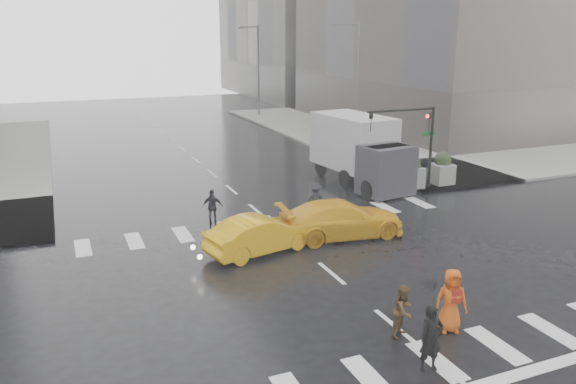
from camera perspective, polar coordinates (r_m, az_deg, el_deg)
name	(u,v)px	position (r m, az deg, el deg)	size (l,w,h in m)	color
ground	(331,273)	(20.18, 4.44, -8.22)	(120.00, 120.00, 0.00)	black
sidewalk_ne	(456,144)	(44.69, 16.66, 4.68)	(35.00, 35.00, 0.15)	gray
road_markings	(331,273)	(20.18, 4.44, -8.21)	(18.00, 48.00, 0.01)	silver
traffic_signal_pole	(416,132)	(30.42, 12.91, 5.99)	(4.45, 0.42, 4.50)	black
street_lamp_near	(355,82)	(39.58, 6.82, 11.00)	(2.15, 0.22, 9.00)	#59595B
street_lamp_far	(257,67)	(57.79, -3.16, 12.58)	(2.15, 0.22, 9.00)	#59595B
planter_west	(380,176)	(29.93, 9.30, 1.65)	(1.10, 1.10, 1.80)	gray
planter_mid	(412,172)	(31.01, 12.45, 1.98)	(1.10, 1.10, 1.80)	gray
planter_east	(442,169)	(32.18, 15.37, 2.28)	(1.10, 1.10, 1.80)	gray
pedestrian_black	(433,313)	(14.54, 14.53, -11.83)	(1.02, 1.03, 2.43)	black
pedestrian_brown	(404,311)	(16.28, 11.68, -11.74)	(0.74, 0.58, 1.53)	#4D351B
pedestrian_orange	(451,300)	(16.77, 16.24, -10.53)	(1.07, 0.89, 1.87)	#C94E0E
pedestrian_far_a	(213,207)	(25.16, -7.66, -1.49)	(0.91, 0.56, 1.56)	black
pedestrian_far_b	(315,200)	(25.76, 2.78, -0.83)	(1.08, 0.59, 1.66)	black
taxi_mid	(261,234)	(21.74, -2.74, -4.32)	(1.54, 4.41, 1.45)	#F8B10D
taxi_rear	(341,219)	(23.45, 5.44, -2.74)	(2.16, 4.70, 1.54)	#F8B10D
box_truck	(361,149)	(31.51, 7.47, 4.35)	(2.66, 7.09, 3.77)	#BDBDBF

